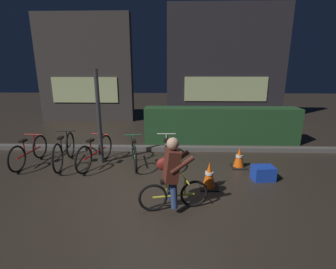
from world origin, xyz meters
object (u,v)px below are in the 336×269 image
(parked_bike_left_mid, at_px, (64,151))
(parked_bike_center_right, at_px, (134,152))
(cyclist, at_px, (172,174))
(parked_bike_center_left, at_px, (95,152))
(street_post, at_px, (99,118))
(parked_bike_leftmost, at_px, (29,152))
(traffic_cone_far, at_px, (239,158))
(blue_crate, at_px, (263,173))
(parked_bike_right_mid, at_px, (166,152))
(traffic_cone_near, at_px, (209,175))

(parked_bike_left_mid, bearing_deg, parked_bike_center_right, -96.89)
(parked_bike_center_right, bearing_deg, cyclist, -166.54)
(cyclist, bearing_deg, parked_bike_center_left, 122.88)
(street_post, relative_size, parked_bike_leftmost, 1.49)
(parked_bike_leftmost, bearing_deg, street_post, -81.64)
(traffic_cone_far, bearing_deg, blue_crate, -62.82)
(parked_bike_right_mid, xyz_separation_m, cyclist, (0.17, -1.95, 0.30))
(street_post, height_order, parked_bike_center_right, street_post)
(traffic_cone_near, bearing_deg, cyclist, -133.30)
(street_post, relative_size, parked_bike_left_mid, 1.35)
(blue_crate, relative_size, cyclist, 0.35)
(parked_bike_leftmost, xyz_separation_m, cyclist, (3.52, -1.88, 0.30))
(street_post, xyz_separation_m, parked_bike_left_mid, (-0.86, -0.16, -0.79))
(street_post, bearing_deg, blue_crate, -13.64)
(traffic_cone_near, height_order, blue_crate, traffic_cone_near)
(parked_bike_leftmost, relative_size, traffic_cone_near, 2.84)
(parked_bike_leftmost, xyz_separation_m, parked_bike_center_left, (1.64, -0.03, 0.01))
(parked_bike_center_left, xyz_separation_m, traffic_cone_far, (3.45, -0.01, -0.10))
(parked_bike_center_right, distance_m, cyclist, 2.17)
(parked_bike_center_left, height_order, traffic_cone_far, parked_bike_center_left)
(parked_bike_leftmost, xyz_separation_m, traffic_cone_far, (5.09, -0.04, -0.09))
(parked_bike_left_mid, distance_m, parked_bike_center_left, 0.78)
(traffic_cone_near, bearing_deg, street_post, 152.64)
(parked_bike_center_left, xyz_separation_m, traffic_cone_near, (2.60, -1.08, -0.08))
(parked_bike_center_right, bearing_deg, street_post, 68.40)
(cyclist, bearing_deg, street_post, 118.35)
(parked_bike_left_mid, bearing_deg, parked_bike_center_left, -102.29)
(parked_bike_leftmost, xyz_separation_m, traffic_cone_near, (4.24, -1.11, -0.06))
(parked_bike_leftmost, bearing_deg, parked_bike_center_left, -88.97)
(street_post, relative_size, traffic_cone_near, 4.23)
(parked_bike_center_right, distance_m, parked_bike_right_mid, 0.78)
(traffic_cone_far, distance_m, blue_crate, 0.76)
(parked_bike_right_mid, distance_m, traffic_cone_near, 1.48)
(parked_bike_right_mid, distance_m, cyclist, 1.98)
(traffic_cone_near, bearing_deg, parked_bike_leftmost, 165.27)
(parked_bike_leftmost, bearing_deg, blue_crate, -95.25)
(parked_bike_center_left, xyz_separation_m, blue_crate, (3.79, -0.68, -0.19))
(parked_bike_center_left, xyz_separation_m, parked_bike_center_right, (0.93, 0.09, -0.01))
(traffic_cone_far, relative_size, cyclist, 0.40)
(cyclist, bearing_deg, parked_bike_right_mid, 82.26)
(parked_bike_leftmost, distance_m, cyclist, 4.00)
(parked_bike_center_left, relative_size, parked_bike_center_right, 1.04)
(parked_bike_leftmost, height_order, traffic_cone_near, parked_bike_leftmost)
(parked_bike_center_left, relative_size, traffic_cone_near, 2.90)
(parked_bike_center_left, xyz_separation_m, parked_bike_right_mid, (1.71, 0.11, -0.00))
(parked_bike_center_left, height_order, cyclist, cyclist)
(parked_bike_leftmost, bearing_deg, parked_bike_center_right, -86.57)
(parked_bike_center_right, distance_m, traffic_cone_far, 2.52)
(parked_bike_leftmost, distance_m, parked_bike_center_right, 2.57)
(parked_bike_right_mid, bearing_deg, traffic_cone_far, -94.78)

